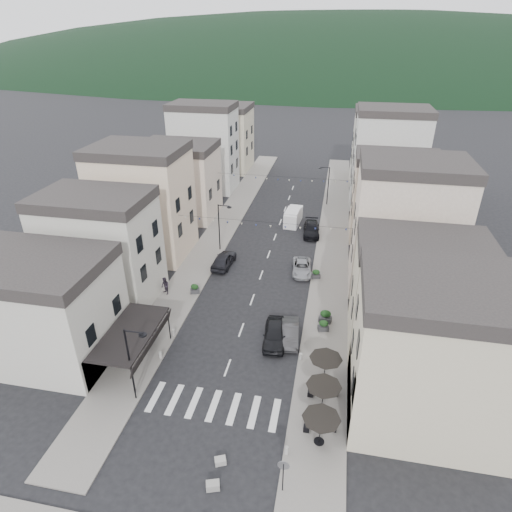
% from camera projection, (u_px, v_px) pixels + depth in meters
% --- Properties ---
extents(ground, '(700.00, 700.00, 0.00)m').
position_uv_depth(ground, '(206.00, 428.00, 29.30)').
color(ground, black).
rests_on(ground, ground).
extents(sidewalk_left, '(4.00, 76.00, 0.12)m').
position_uv_depth(sidewalk_left, '(222.00, 229.00, 58.26)').
color(sidewalk_left, slate).
rests_on(sidewalk_left, ground).
extents(sidewalk_right, '(4.00, 76.00, 0.12)m').
position_uv_depth(sidewalk_right, '(333.00, 238.00, 55.71)').
color(sidewalk_right, slate).
rests_on(sidewalk_right, ground).
extents(hill_backdrop, '(640.00, 360.00, 70.00)m').
position_uv_depth(hill_backdrop, '(336.00, 69.00, 289.13)').
color(hill_backdrop, black).
rests_on(hill_backdrop, ground).
extents(boutique_building, '(12.00, 8.00, 8.00)m').
position_uv_depth(boutique_building, '(36.00, 313.00, 34.38)').
color(boutique_building, beige).
rests_on(boutique_building, ground).
extents(bistro_building, '(10.00, 8.00, 10.00)m').
position_uv_depth(bistro_building, '(432.00, 361.00, 27.95)').
color(bistro_building, '#C2B79A').
rests_on(bistro_building, ground).
extents(boutique_awning, '(3.77, 7.50, 3.28)m').
position_uv_depth(boutique_awning, '(133.00, 334.00, 33.39)').
color(boutique_awning, black).
rests_on(boutique_awning, ground).
extents(buildings_row_left, '(10.20, 54.16, 14.00)m').
position_uv_depth(buildings_row_left, '(184.00, 171.00, 61.58)').
color(buildings_row_left, beige).
rests_on(buildings_row_left, ground).
extents(buildings_row_right, '(10.20, 54.16, 14.50)m').
position_uv_depth(buildings_row_right, '(393.00, 184.00, 55.56)').
color(buildings_row_right, '#C2B79A').
rests_on(buildings_row_right, ground).
extents(cafe_terrace, '(2.50, 8.10, 2.53)m').
position_uv_depth(cafe_terrace, '(324.00, 389.00, 29.31)').
color(cafe_terrace, black).
rests_on(cafe_terrace, ground).
extents(streetlamp_left_near, '(1.70, 0.56, 6.00)m').
position_uv_depth(streetlamp_left_near, '(132.00, 356.00, 30.28)').
color(streetlamp_left_near, black).
rests_on(streetlamp_left_near, ground).
extents(streetlamp_left_far, '(1.70, 0.56, 6.00)m').
position_uv_depth(streetlamp_left_far, '(221.00, 223.00, 51.06)').
color(streetlamp_left_far, black).
rests_on(streetlamp_left_far, ground).
extents(streetlamp_right_far, '(1.70, 0.56, 6.00)m').
position_uv_depth(streetlamp_right_far, '(327.00, 182.00, 64.68)').
color(streetlamp_right_far, black).
rests_on(streetlamp_right_far, ground).
extents(traffic_sign, '(0.70, 0.07, 2.70)m').
position_uv_depth(traffic_sign, '(283.00, 470.00, 24.38)').
color(traffic_sign, black).
rests_on(traffic_sign, ground).
extents(bollards, '(11.66, 10.26, 0.60)m').
position_uv_depth(bollards, '(226.00, 368.00, 33.86)').
color(bollards, gray).
rests_on(bollards, ground).
extents(bunting_near, '(19.00, 0.28, 0.62)m').
position_uv_depth(bunting_near, '(263.00, 225.00, 45.69)').
color(bunting_near, black).
rests_on(bunting_near, ground).
extents(bunting_far, '(19.00, 0.28, 0.62)m').
position_uv_depth(bunting_far, '(284.00, 179.00, 59.55)').
color(bunting_far, black).
rests_on(bunting_far, ground).
extents(parked_car_a, '(2.30, 4.85, 1.60)m').
position_uv_depth(parked_car_a, '(275.00, 334.00, 37.04)').
color(parked_car_a, black).
rests_on(parked_car_a, ground).
extents(parked_car_b, '(1.91, 4.36, 1.39)m').
position_uv_depth(parked_car_b, '(290.00, 333.00, 37.34)').
color(parked_car_b, '#303032').
rests_on(parked_car_b, ground).
extents(parked_car_c, '(2.61, 4.77, 1.27)m').
position_uv_depth(parked_car_c, '(302.00, 267.00, 47.70)').
color(parked_car_c, '#93949B').
rests_on(parked_car_c, ground).
extents(parked_car_d, '(2.48, 5.26, 1.48)m').
position_uv_depth(parked_car_d, '(311.00, 229.00, 56.52)').
color(parked_car_d, black).
rests_on(parked_car_d, ground).
extents(parked_car_e, '(2.23, 4.88, 1.62)m').
position_uv_depth(parked_car_e, '(224.00, 260.00, 48.94)').
color(parked_car_e, black).
rests_on(parked_car_e, ground).
extents(delivery_van, '(2.24, 4.79, 2.23)m').
position_uv_depth(delivery_van, '(293.00, 216.00, 59.51)').
color(delivery_van, silver).
rests_on(delivery_van, ground).
extents(pedestrian_a, '(0.83, 0.73, 1.91)m').
position_uv_depth(pedestrian_a, '(154.00, 328.00, 37.28)').
color(pedestrian_a, black).
rests_on(pedestrian_a, sidewalk_left).
extents(pedestrian_b, '(1.15, 1.11, 1.86)m').
position_uv_depth(pedestrian_b, '(165.00, 286.00, 43.48)').
color(pedestrian_b, '#26202B').
rests_on(pedestrian_b, sidewalk_left).
extents(concrete_block_a, '(0.92, 0.73, 0.50)m').
position_uv_depth(concrete_block_a, '(213.00, 486.00, 25.33)').
color(concrete_block_a, gray).
rests_on(concrete_block_a, ground).
extents(concrete_block_c, '(0.84, 0.74, 0.40)m').
position_uv_depth(concrete_block_c, '(220.00, 461.00, 26.83)').
color(concrete_block_c, gray).
rests_on(concrete_block_c, ground).
extents(planter_la, '(1.25, 0.93, 1.24)m').
position_uv_depth(planter_la, '(143.00, 328.00, 37.87)').
color(planter_la, '#2E2E31').
rests_on(planter_la, sidewalk_left).
extents(planter_lb, '(1.04, 0.77, 1.04)m').
position_uv_depth(planter_lb, '(195.00, 289.00, 43.82)').
color(planter_lb, '#313134').
rests_on(planter_lb, sidewalk_left).
extents(planter_ra, '(1.23, 0.83, 1.26)m').
position_uv_depth(planter_ra, '(325.00, 316.00, 39.44)').
color(planter_ra, '#333336').
rests_on(planter_ra, sidewalk_right).
extents(planter_rb, '(1.06, 0.74, 1.08)m').
position_uv_depth(planter_rb, '(323.00, 326.00, 38.34)').
color(planter_rb, '#303032').
rests_on(planter_rb, sidewalk_right).
extents(planter_rc, '(1.04, 0.80, 1.03)m').
position_uv_depth(planter_rc, '(316.00, 274.00, 46.46)').
color(planter_rc, '#2E2E30').
rests_on(planter_rc, sidewalk_right).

